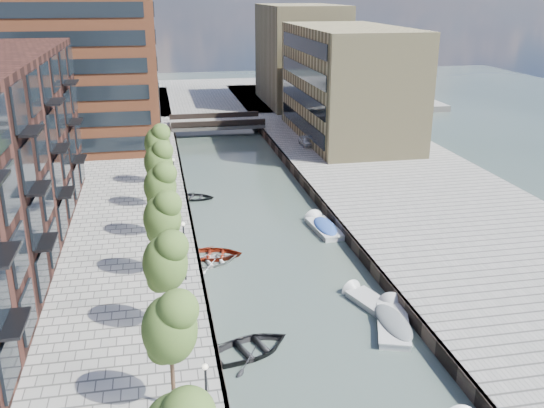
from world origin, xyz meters
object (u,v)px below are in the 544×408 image
object	(u,v)px
tree_1	(169,325)
motorboat_4	(393,321)
tree_3	(162,216)
sloop_0	(249,353)
tree_2	(165,260)
sloop_2	(213,257)
motorboat_3	(323,227)
car	(306,141)
tree_4	(160,184)
sloop_3	(212,264)
tree_6	(157,141)
sloop_4	(194,199)
tree_5	(158,160)
bridge	(217,123)
motorboat_2	(369,302)

from	to	relation	value
tree_1	motorboat_4	distance (m)	15.73
tree_3	sloop_0	xyz separation A→B (m)	(4.34, -8.85, -5.31)
sloop_0	motorboat_4	size ratio (longest dim) A/B	0.89
tree_2	sloop_2	world-z (taller)	tree_2
sloop_2	tree_1	bearing A→B (deg)	178.84
motorboat_3	car	xyz separation A→B (m)	(4.81, 25.02, 1.39)
tree_4	sloop_2	bearing A→B (deg)	-35.12
sloop_3	tree_6	bearing A→B (deg)	-5.18
sloop_3	car	bearing A→B (deg)	-42.39
tree_1	sloop_3	xyz separation A→B (m)	(3.45, 17.31, -5.31)
sloop_2	tree_2	bearing A→B (deg)	172.43
motorboat_4	car	distance (m)	41.21
sloop_3	sloop_4	distance (m)	15.14
tree_5	tree_3	bearing A→B (deg)	-90.00
bridge	sloop_2	distance (m)	42.84
bridge	sloop_2	bearing A→B (deg)	-96.56
motorboat_2	tree_5	bearing A→B (deg)	124.57
tree_3	tree_4	xyz separation A→B (m)	(0.00, 7.00, 0.00)
bridge	sloop_4	size ratio (longest dim) A/B	3.24
car	tree_6	bearing A→B (deg)	-147.38
sloop_0	sloop_3	bearing A→B (deg)	-16.57
tree_2	car	bearing A→B (deg)	65.71
tree_5	tree_2	bearing A→B (deg)	-90.00
sloop_3	sloop_4	size ratio (longest dim) A/B	1.03
car	tree_2	bearing A→B (deg)	-115.88
bridge	tree_2	xyz separation A→B (m)	(-8.50, -54.00, 3.92)
sloop_0	sloop_2	xyz separation A→B (m)	(-0.73, 13.31, 0.00)
tree_4	sloop_4	size ratio (longest dim) A/B	1.48
sloop_3	tree_2	bearing A→B (deg)	145.27
sloop_4	motorboat_3	bearing A→B (deg)	-118.87
tree_3	car	bearing A→B (deg)	61.37
tree_2	sloop_3	distance (m)	12.10
bridge	sloop_4	bearing A→B (deg)	-100.57
tree_1	sloop_2	distance (m)	19.55
tree_1	tree_2	xyz separation A→B (m)	(0.00, 7.00, 0.00)
car	motorboat_2	bearing A→B (deg)	-99.62
tree_3	sloop_4	distance (m)	19.46
motorboat_3	tree_1	bearing A→B (deg)	-120.95
tree_1	sloop_3	size ratio (longest dim) A/B	1.44
sloop_3	motorboat_3	size ratio (longest dim) A/B	0.76
motorboat_4	motorboat_3	bearing A→B (deg)	89.91
tree_2	sloop_4	size ratio (longest dim) A/B	1.48
car	tree_3	bearing A→B (deg)	-120.23
tree_4	motorboat_4	bearing A→B (deg)	-47.29
tree_2	tree_6	size ratio (longest dim) A/B	1.00
sloop_0	motorboat_2	distance (m)	9.50
tree_4	sloop_2	distance (m)	6.90
motorboat_3	tree_6	bearing A→B (deg)	136.75
sloop_3	car	world-z (taller)	car
bridge	tree_1	xyz separation A→B (m)	(-8.50, -61.00, 3.92)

